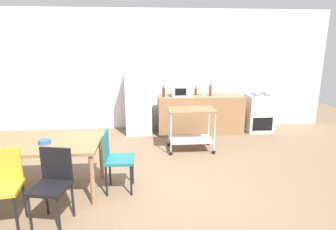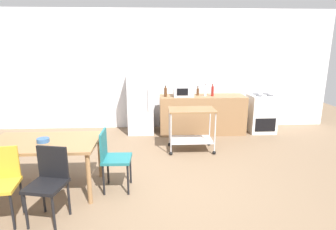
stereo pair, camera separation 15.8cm
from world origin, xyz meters
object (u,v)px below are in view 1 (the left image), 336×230
at_px(chair_black, 53,181).
at_px(fruit_bowl, 44,142).
at_px(refrigerator, 139,101).
at_px(kitchen_cart, 191,122).
at_px(chair_teal, 115,157).
at_px(stove_oven, 258,113).
at_px(microwave, 181,91).
at_px(bottle_vinegar, 210,91).
at_px(bottle_olive_oil, 196,91).
at_px(bottle_hot_sauce, 203,91).
at_px(dining_table, 45,148).
at_px(chair_mustard, 3,182).
at_px(bottle_soy_sauce, 164,92).

bearing_deg(chair_black, fruit_bowl, 125.45).
relative_size(refrigerator, kitchen_cart, 1.70).
distance_m(chair_teal, chair_black, 0.94).
xyz_separation_m(chair_black, stove_oven, (3.84, 3.33, -0.07)).
bearing_deg(microwave, bottle_vinegar, -0.60).
distance_m(microwave, bottle_olive_oil, 0.37).
height_order(stove_oven, bottle_hot_sauce, bottle_hot_sauce).
relative_size(refrigerator, microwave, 3.37).
distance_m(dining_table, chair_teal, 0.96).
height_order(bottle_olive_oil, fruit_bowl, bottle_olive_oil).
height_order(dining_table, microwave, microwave).
bearing_deg(chair_mustard, chair_black, -9.02).
height_order(stove_oven, bottle_soy_sauce, bottle_soy_sauce).
height_order(chair_mustard, microwave, microwave).
bearing_deg(bottle_olive_oil, bottle_soy_sauce, -170.35).
bearing_deg(microwave, chair_teal, -116.53).
xyz_separation_m(chair_teal, refrigerator, (0.30, 2.73, 0.26)).
distance_m(stove_oven, microwave, 1.99).
bearing_deg(stove_oven, dining_table, -147.65).
height_order(chair_mustard, kitchen_cart, chair_mustard).
bearing_deg(kitchen_cart, chair_teal, -132.10).
bearing_deg(refrigerator, chair_black, -105.47).
xyz_separation_m(microwave, bottle_olive_oil, (0.35, 0.10, -0.04)).
bearing_deg(dining_table, chair_teal, -1.17).
distance_m(chair_mustard, bottle_olive_oil, 4.43).
distance_m(stove_oven, bottle_soy_sauce, 2.39).
relative_size(chair_black, bottle_hot_sauce, 3.19).
bearing_deg(bottle_vinegar, chair_mustard, -134.37).
xyz_separation_m(refrigerator, bottle_soy_sauce, (0.58, -0.16, 0.23)).
bearing_deg(bottle_vinegar, microwave, 179.40).
bearing_deg(chair_teal, fruit_bowl, 92.59).
bearing_deg(bottle_soy_sauce, chair_mustard, -122.86).
bearing_deg(chair_mustard, stove_oven, 29.51).
relative_size(dining_table, bottle_vinegar, 5.21).
distance_m(chair_teal, kitchen_cart, 2.00).
bearing_deg(bottle_hot_sauce, bottle_soy_sauce, -178.45).
bearing_deg(bottle_hot_sauce, chair_teal, -124.83).
height_order(stove_oven, refrigerator, refrigerator).
relative_size(kitchen_cart, microwave, 1.98).
xyz_separation_m(kitchen_cart, bottle_hot_sauce, (0.46, 1.11, 0.44)).
bearing_deg(dining_table, bottle_hot_sauce, 43.08).
xyz_separation_m(dining_table, bottle_olive_oil, (2.59, 2.68, 0.32)).
bearing_deg(dining_table, bottle_soy_sauce, 54.34).
bearing_deg(chair_black, chair_mustard, -169.66).
distance_m(chair_mustard, bottle_vinegar, 4.58).
height_order(refrigerator, bottle_olive_oil, refrigerator).
xyz_separation_m(chair_black, kitchen_cart, (1.98, 2.17, 0.05)).
height_order(bottle_olive_oil, bottle_hot_sauce, bottle_hot_sauce).
xyz_separation_m(chair_mustard, chair_black, (0.56, -0.02, 0.00)).
bearing_deg(refrigerator, bottle_soy_sauce, -15.63).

